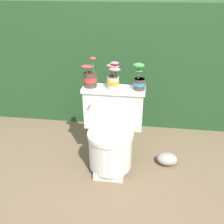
% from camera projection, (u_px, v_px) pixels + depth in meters
% --- Properties ---
extents(ground_plane, '(12.00, 12.00, 0.00)m').
position_uv_depth(ground_plane, '(120.00, 171.00, 2.19)').
color(ground_plane, brown).
extents(hedge_backdrop, '(3.67, 1.01, 1.31)m').
position_uv_depth(hedge_backdrop, '(132.00, 58.00, 3.02)').
color(hedge_backdrop, '#234723').
rests_on(hedge_backdrop, ground).
extents(toilet, '(0.52, 0.48, 0.69)m').
position_uv_depth(toilet, '(112.00, 134.00, 2.12)').
color(toilet, silver).
rests_on(toilet, ground).
extents(potted_plant_left, '(0.13, 0.12, 0.26)m').
position_uv_depth(potted_plant_left, '(90.00, 78.00, 2.05)').
color(potted_plant_left, '#47382D').
rests_on(potted_plant_left, toilet).
extents(potted_plant_midleft, '(0.12, 0.12, 0.22)m').
position_uv_depth(potted_plant_midleft, '(113.00, 78.00, 2.01)').
color(potted_plant_midleft, beige).
rests_on(potted_plant_midleft, toilet).
extents(potted_plant_middle, '(0.11, 0.10, 0.22)m').
position_uv_depth(potted_plant_middle, '(139.00, 78.00, 1.99)').
color(potted_plant_middle, '#47382D').
rests_on(potted_plant_middle, toilet).
extents(garden_stone, '(0.19, 0.15, 0.10)m').
position_uv_depth(garden_stone, '(167.00, 159.00, 2.25)').
color(garden_stone, gray).
rests_on(garden_stone, ground).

